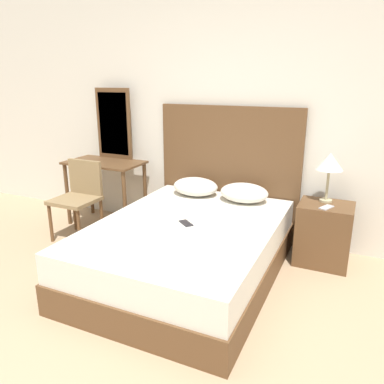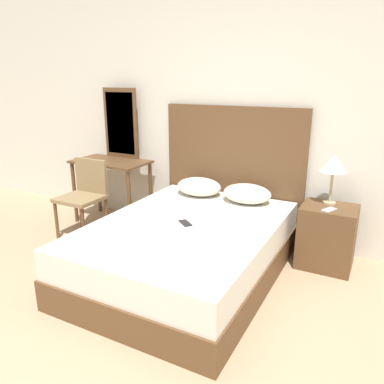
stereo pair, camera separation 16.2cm
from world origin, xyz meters
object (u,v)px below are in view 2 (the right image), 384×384
Objects in this scene: table_lamp at (334,165)px; phone_on_nightstand at (329,210)px; nightstand at (327,237)px; chair at (85,192)px; bed at (187,250)px; vanity_desk at (111,172)px; phone_on_bed at (185,223)px.

table_lamp is 0.41m from phone_on_nightstand.
chair reaches higher than nightstand.
bed is 12.19× the size of phone_on_nightstand.
vanity_desk is 0.45m from chair.
vanity_desk is 1.07× the size of chair.
bed is 4.38× the size of table_lamp.
chair reaches higher than phone_on_nightstand.
phone_on_bed is 0.28× the size of nightstand.
phone_on_nightstand reaches higher than nightstand.
table_lamp is 2.78× the size of phone_on_nightstand.
table_lamp is (-0.02, 0.08, 0.66)m from nightstand.
nightstand reaches higher than bed.
vanity_desk reaches higher than bed.
chair is at bearing -172.02° from phone_on_nightstand.
table_lamp is at bearing 97.96° from phone_on_nightstand.
phone_on_nightstand is at bearing 31.62° from bed.
phone_on_bed is 0.19× the size of chair.
table_lamp is (1.04, 0.86, 0.45)m from phone_on_bed.
vanity_desk is (-2.46, -0.11, -0.33)m from table_lamp.
phone_on_nightstand is 0.20× the size of chair.
table_lamp is at bearing 39.73° from phone_on_bed.
vanity_desk is at bearing -177.50° from table_lamp.
bed is 2.25× the size of vanity_desk.
chair is (-2.50, -0.46, 0.20)m from nightstand.
bed is 1.30m from phone_on_nightstand.
table_lamp is (1.04, 0.84, 0.71)m from bed.
vanity_desk is (-2.48, -0.02, 0.33)m from nightstand.
phone_on_nightstand reaches higher than phone_on_bed.
phone_on_nightstand is 2.48m from vanity_desk.
table_lamp reaches higher than bed.
phone_on_bed is 1.33m from nightstand.
chair is (-1.44, 0.30, 0.24)m from bed.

